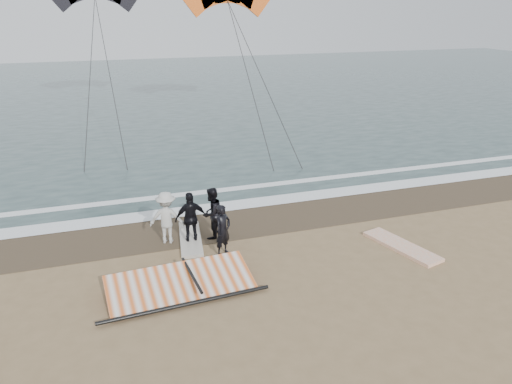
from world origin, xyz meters
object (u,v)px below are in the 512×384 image
board_cream (190,239)px  sail_rig (177,283)px  man_main (223,230)px  board_white (402,246)px

board_cream → sail_rig: size_ratio=0.57×
man_main → board_white: 5.49m
board_cream → sail_rig: bearing=-99.6°
board_white → board_cream: (-6.03, 2.56, -0.00)m
man_main → sail_rig: 2.33m
board_white → board_cream: bearing=142.6°
man_main → board_cream: bearing=87.2°
board_white → sail_rig: 6.94m
board_white → board_cream: 6.55m
board_white → board_cream: board_white is taller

